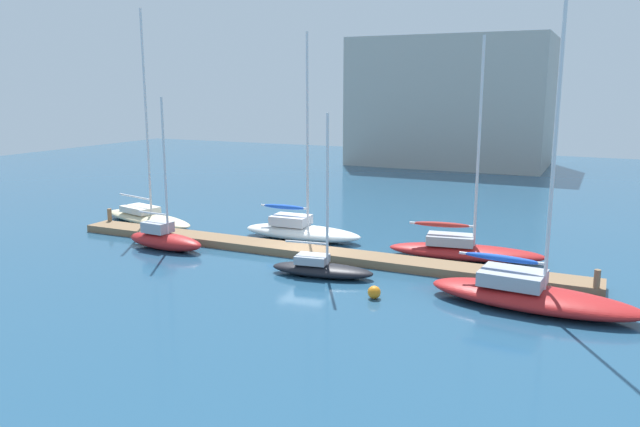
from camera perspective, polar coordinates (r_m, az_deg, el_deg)
ground_plane at (r=34.49m, az=-1.42°, el=-3.86°), size 120.00×120.00×0.00m
dock_pier at (r=34.43m, az=-1.42°, el=-3.51°), size 30.48×1.78×0.44m
dock_piling_near_end at (r=43.42m, az=-18.76°, el=-0.40°), size 0.28×0.28×1.26m
dock_piling_far_end at (r=30.21m, az=24.09°, el=-5.89°), size 0.28×0.28×1.26m
sailboat_0 at (r=44.12m, az=-15.62°, el=-0.15°), size 8.89×4.34×14.11m
sailboat_1 at (r=36.75m, az=-14.14°, el=-2.23°), size 5.31×2.06×8.65m
sailboat_2 at (r=37.87m, az=-1.80°, el=-1.47°), size 7.63×2.71×12.27m
sailboat_3 at (r=30.65m, az=0.10°, el=-4.95°), size 5.34×2.32×7.99m
sailboat_4 at (r=34.45m, az=13.05°, el=-3.17°), size 8.52×3.40×11.74m
sailboat_5 at (r=27.74m, az=18.74°, el=-6.96°), size 8.91×3.54×14.04m
mooring_buoy_orange at (r=27.64m, az=5.00°, el=-7.22°), size 0.58×0.58×0.58m
harbor_building_distant at (r=76.15m, az=11.94°, el=9.98°), size 22.41×12.51×14.79m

